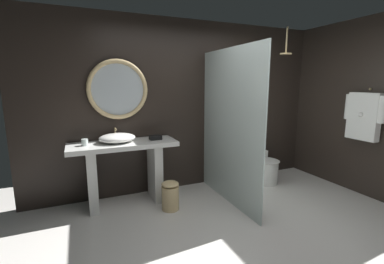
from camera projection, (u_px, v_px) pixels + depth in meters
name	position (u px, v px, depth m)	size (l,w,h in m)	color
ground_plane	(255.00, 248.00, 2.70)	(5.76, 5.76, 0.00)	silver
back_wall_panel	(186.00, 106.00, 4.18)	(4.80, 0.10, 2.60)	black
side_wall_right	(355.00, 107.00, 4.06)	(0.10, 2.47, 2.60)	black
vanity_counter	(124.00, 165.00, 3.61)	(1.42, 0.52, 0.87)	silver
vessel_sink	(117.00, 138.00, 3.54)	(0.48, 0.40, 0.18)	white
tumbler_cup	(85.00, 142.00, 3.36)	(0.08, 0.08, 0.09)	silver
tissue_box	(155.00, 137.00, 3.72)	(0.16, 0.12, 0.06)	black
round_wall_mirror	(118.00, 90.00, 3.65)	(0.83, 0.06, 0.83)	#D6B77F
shower_glass_panel	(229.00, 128.00, 3.61)	(0.02, 1.53, 2.12)	silver
rain_shower_head	(286.00, 50.00, 4.08)	(0.18, 0.18, 0.41)	#D6B77F
hanging_bathrobe	(364.00, 115.00, 3.80)	(0.20, 0.59, 0.75)	#D6B77F
toilet	(264.00, 168.00, 4.49)	(0.40, 0.60, 0.50)	white
waste_bin	(170.00, 195.00, 3.50)	(0.23, 0.23, 0.39)	#D6B77F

